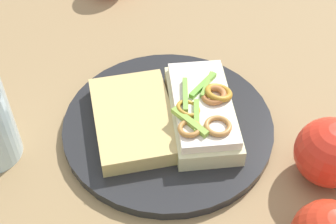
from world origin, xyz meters
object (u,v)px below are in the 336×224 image
object	(u,v)px
sandwich	(202,110)
plate	(168,126)
bread_slice_side	(134,119)
apple_2	(330,152)

from	to	relation	value
sandwich	plate	bearing A→B (deg)	-91.62
plate	sandwich	distance (m)	0.05
bread_slice_side	sandwich	bearing A→B (deg)	83.18
plate	apple_2	world-z (taller)	apple_2
plate	sandwich	xyz separation A→B (m)	(-0.02, 0.04, 0.03)
bread_slice_side	apple_2	bearing A→B (deg)	61.67
bread_slice_side	apple_2	distance (m)	0.24
plate	sandwich	bearing A→B (deg)	119.54
plate	apple_2	size ratio (longest dim) A/B	3.31
sandwich	bread_slice_side	world-z (taller)	sandwich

